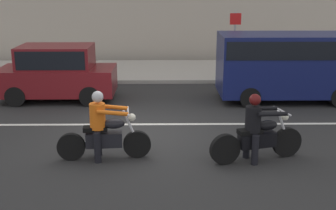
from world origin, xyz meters
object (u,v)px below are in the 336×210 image
at_px(motorcycle_with_rider_black_leather, 257,133).
at_px(parked_van_navy, 290,62).
at_px(motorcycle_with_rider_orange_stripe, 103,131).
at_px(street_sign_post, 235,37).
at_px(parked_hatchback_maroon, 57,72).

relative_size(motorcycle_with_rider_black_leather, parked_van_navy, 0.47).
relative_size(motorcycle_with_rider_orange_stripe, motorcycle_with_rider_black_leather, 0.97).
xyz_separation_m(parked_van_navy, street_sign_post, (-1.24, 3.50, 0.38)).
bearing_deg(parked_van_navy, parked_hatchback_maroon, 179.19).
distance_m(motorcycle_with_rider_black_leather, parked_hatchback_maroon, 7.50).
xyz_separation_m(motorcycle_with_rider_black_leather, parked_hatchback_maroon, (-5.46, 5.13, 0.31)).
distance_m(parked_hatchback_maroon, parked_van_navy, 7.55).
bearing_deg(motorcycle_with_rider_black_leather, parked_van_navy, 67.57).
relative_size(motorcycle_with_rider_black_leather, street_sign_post, 0.86).
height_order(motorcycle_with_rider_black_leather, street_sign_post, street_sign_post).
distance_m(motorcycle_with_rider_orange_stripe, parked_hatchback_maroon, 5.44).
bearing_deg(parked_hatchback_maroon, street_sign_post, 28.28).
xyz_separation_m(parked_hatchback_maroon, street_sign_post, (6.30, 3.39, 0.71)).
bearing_deg(parked_hatchback_maroon, motorcycle_with_rider_orange_stripe, -66.87).
distance_m(motorcycle_with_rider_black_leather, street_sign_post, 8.62).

